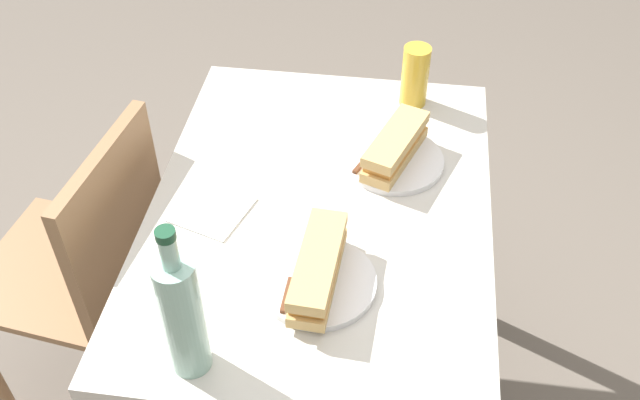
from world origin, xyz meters
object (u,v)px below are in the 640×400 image
object	(u,v)px
plate_far	(394,161)
beer_glass	(415,76)
chair_far	(92,265)
knife_near	(291,279)
baguette_sandwich_near	(318,267)
knife_far	(372,153)
water_bottle	(182,315)
baguette_sandwich_far	(395,146)
dining_table	(320,253)
plate_near	(318,282)

from	to	relation	value
plate_far	beer_glass	world-z (taller)	beer_glass
chair_far	knife_near	bearing A→B (deg)	-111.38
baguette_sandwich_near	chair_far	bearing A→B (deg)	71.09
knife_far	water_bottle	size ratio (longest dim) A/B	0.52
baguette_sandwich_near	knife_far	size ratio (longest dim) A/B	1.43
plate_far	water_bottle	xyz separation A→B (m)	(-0.57, 0.31, 0.12)
baguette_sandwich_far	beer_glass	world-z (taller)	beer_glass
baguette_sandwich_near	knife_near	size ratio (longest dim) A/B	1.34
plate_far	dining_table	bearing A→B (deg)	138.25
chair_far	water_bottle	xyz separation A→B (m)	(-0.40, -0.39, 0.39)
dining_table	chair_far	xyz separation A→B (m)	(-0.01, 0.55, -0.11)
baguette_sandwich_far	knife_far	size ratio (longest dim) A/B	1.35
dining_table	water_bottle	bearing A→B (deg)	158.07
beer_glass	dining_table	bearing A→B (deg)	156.34
dining_table	baguette_sandwich_near	world-z (taller)	baguette_sandwich_near
knife_far	knife_near	bearing A→B (deg)	163.00
baguette_sandwich_near	knife_near	distance (m)	0.06
water_bottle	beer_glass	xyz separation A→B (m)	(0.81, -0.34, -0.06)
baguette_sandwich_near	beer_glass	bearing A→B (deg)	-13.84
plate_near	baguette_sandwich_near	world-z (taller)	baguette_sandwich_near
baguette_sandwich_far	water_bottle	bearing A→B (deg)	151.55
knife_near	chair_far	bearing A→B (deg)	68.62
dining_table	knife_far	world-z (taller)	knife_far
plate_far	beer_glass	distance (m)	0.25
plate_far	chair_far	bearing A→B (deg)	103.94
chair_far	baguette_sandwich_near	distance (m)	0.68
chair_far	knife_near	xyz separation A→B (m)	(-0.21, -0.53, 0.28)
dining_table	baguette_sandwich_far	distance (m)	0.29
chair_far	baguette_sandwich_near	world-z (taller)	chair_far
chair_far	baguette_sandwich_far	world-z (taller)	chair_far
knife_near	water_bottle	bearing A→B (deg)	143.79
plate_near	water_bottle	world-z (taller)	water_bottle
baguette_sandwich_near	knife_far	bearing A→B (deg)	-10.21
baguette_sandwich_far	water_bottle	distance (m)	0.65
plate_near	baguette_sandwich_near	xyz separation A→B (m)	(0.00, 0.00, 0.04)
baguette_sandwich_far	dining_table	bearing A→B (deg)	138.25
chair_far	dining_table	bearing A→B (deg)	-88.85
knife_far	dining_table	bearing A→B (deg)	151.08
chair_far	knife_far	distance (m)	0.73
knife_far	water_bottle	bearing A→B (deg)	155.94
baguette_sandwich_far	beer_glass	size ratio (longest dim) A/B	1.49
chair_far	water_bottle	size ratio (longest dim) A/B	2.72
water_bottle	knife_far	bearing A→B (deg)	-24.06
dining_table	knife_near	bearing A→B (deg)	173.47
plate_far	baguette_sandwich_far	bearing A→B (deg)	135.00
dining_table	plate_far	xyz separation A→B (m)	(0.16, -0.14, 0.15)
chair_far	plate_far	size ratio (longest dim) A/B	3.97
knife_near	plate_near	bearing A→B (deg)	-80.16
chair_far	plate_far	world-z (taller)	chair_far
baguette_sandwich_near	plate_far	distance (m)	0.39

